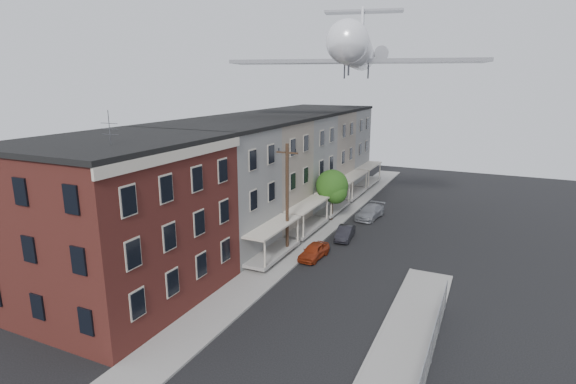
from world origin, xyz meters
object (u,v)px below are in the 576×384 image
at_px(car_mid, 345,233).
at_px(car_far, 370,212).
at_px(airplane, 357,51).
at_px(car_near, 314,251).
at_px(utility_pole, 287,198).
at_px(street_tree, 333,187).

relative_size(car_mid, car_far, 0.78).
relative_size(car_far, airplane, 0.18).
bearing_deg(car_near, car_far, 88.68).
distance_m(utility_pole, car_far, 13.54).
bearing_deg(utility_pole, car_far, 74.29).
relative_size(utility_pole, car_near, 2.54).
height_order(car_near, airplane, airplane).
height_order(car_near, car_mid, car_near).
height_order(car_near, car_far, car_far).
height_order(utility_pole, airplane, airplane).
relative_size(utility_pole, street_tree, 1.73).
bearing_deg(utility_pole, airplane, 81.19).
bearing_deg(airplane, utility_pole, -98.81).
bearing_deg(car_mid, car_near, -105.55).
distance_m(car_far, airplane, 15.75).
height_order(utility_pole, car_far, utility_pole).
bearing_deg(car_far, car_near, -89.19).
xyz_separation_m(utility_pole, car_near, (2.26, 0.14, -4.07)).
height_order(car_mid, airplane, airplane).
height_order(street_tree, car_mid, street_tree).
height_order(utility_pole, car_mid, utility_pole).
bearing_deg(street_tree, car_far, 38.52).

